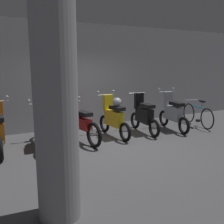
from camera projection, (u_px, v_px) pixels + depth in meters
name	position (u px, v px, depth m)	size (l,w,h in m)	color
ground_plane	(112.00, 147.00, 6.40)	(80.00, 80.00, 0.00)	#4C4C4F
back_wall	(77.00, 76.00, 8.30)	(16.00, 0.30, 3.32)	#ADADB2
motorbike_slot_1	(43.00, 128.00, 6.39)	(0.59, 1.95, 1.15)	black
motorbike_slot_2	(80.00, 123.00, 6.84)	(0.58, 1.94, 1.15)	black
motorbike_slot_3	(114.00, 117.00, 7.28)	(0.59, 1.68, 1.29)	black
motorbike_slot_4	(144.00, 115.00, 7.72)	(0.56, 1.68, 1.18)	black
motorbike_slot_5	(173.00, 113.00, 8.05)	(0.58, 1.68, 1.29)	black
bicycle	(198.00, 115.00, 8.59)	(0.52, 1.70, 0.89)	black
support_pillar	(55.00, 96.00, 3.24)	(0.57, 0.57, 3.32)	gray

